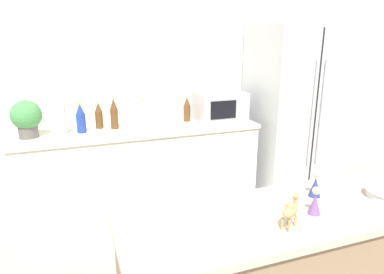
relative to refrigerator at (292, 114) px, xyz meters
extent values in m
cube|color=silver|center=(-1.35, 0.41, 0.36)|extent=(8.00, 0.06, 2.55)
cube|color=white|center=(-1.63, 0.08, -0.48)|extent=(2.19, 0.60, 0.86)
cube|color=silver|center=(-1.63, 0.08, -0.03)|extent=(2.22, 0.63, 0.03)
cube|color=silver|center=(0.00, 0.00, 0.00)|extent=(0.84, 0.73, 1.83)
cube|color=black|center=(0.00, -0.37, 0.00)|extent=(0.01, 0.01, 1.75)
cylinder|color=#B2B5BA|center=(-0.05, -0.38, 0.09)|extent=(0.02, 0.02, 1.01)
cylinder|color=#B2B5BA|center=(0.05, -0.38, 0.09)|extent=(0.02, 0.02, 1.01)
cube|color=#B7AD99|center=(-1.26, -1.83, 0.01)|extent=(1.71, 0.52, 0.03)
cylinder|color=#595451|center=(-2.57, 0.05, 0.03)|extent=(0.16, 0.16, 0.10)
sphere|color=#478E4C|center=(-2.57, 0.05, 0.18)|extent=(0.25, 0.25, 0.25)
cylinder|color=white|center=(-2.33, 0.05, 0.11)|extent=(0.12, 0.12, 0.26)
cube|color=#B2B5BA|center=(-0.80, 0.10, 0.12)|extent=(0.48, 0.36, 0.28)
cube|color=black|center=(-0.85, -0.08, 0.12)|extent=(0.26, 0.01, 0.17)
cylinder|color=#B2B7BC|center=(-1.61, 0.01, 0.07)|extent=(0.08, 0.08, 0.17)
cone|color=#B2B7BC|center=(-1.61, 0.01, 0.20)|extent=(0.07, 0.07, 0.09)
cylinder|color=gold|center=(-1.61, 0.01, 0.25)|extent=(0.03, 0.03, 0.01)
cylinder|color=brown|center=(-1.85, 0.10, 0.07)|extent=(0.07, 0.07, 0.18)
cone|color=brown|center=(-1.85, 0.10, 0.22)|extent=(0.07, 0.07, 0.10)
cylinder|color=gold|center=(-1.85, 0.10, 0.27)|extent=(0.02, 0.02, 0.01)
cylinder|color=brown|center=(-1.98, 0.17, 0.06)|extent=(0.07, 0.07, 0.15)
cone|color=brown|center=(-1.98, 0.17, 0.18)|extent=(0.07, 0.07, 0.09)
cylinder|color=gold|center=(-1.98, 0.17, 0.23)|extent=(0.02, 0.02, 0.01)
cylinder|color=brown|center=(-1.13, 0.16, 0.06)|extent=(0.07, 0.07, 0.16)
cone|color=brown|center=(-1.13, 0.16, 0.18)|extent=(0.07, 0.07, 0.09)
cylinder|color=gold|center=(-1.13, 0.16, 0.23)|extent=(0.03, 0.03, 0.01)
cylinder|color=navy|center=(-2.15, 0.07, 0.07)|extent=(0.08, 0.08, 0.16)
cone|color=navy|center=(-2.15, 0.07, 0.19)|extent=(0.08, 0.08, 0.09)
cylinder|color=gold|center=(-2.15, 0.07, 0.24)|extent=(0.03, 0.03, 0.01)
ellipsoid|color=tan|center=(-1.42, -1.95, 0.10)|extent=(0.11, 0.09, 0.05)
sphere|color=tan|center=(-1.42, -1.95, 0.13)|extent=(0.04, 0.04, 0.04)
cylinder|color=tan|center=(-1.38, -1.93, 0.13)|extent=(0.02, 0.02, 0.05)
sphere|color=tan|center=(-1.38, -1.93, 0.15)|extent=(0.03, 0.03, 0.03)
cylinder|color=tan|center=(-1.40, -1.92, 0.05)|extent=(0.01, 0.01, 0.05)
cylinder|color=tan|center=(-1.39, -1.95, 0.05)|extent=(0.01, 0.01, 0.05)
cylinder|color=tan|center=(-1.45, -1.96, 0.05)|extent=(0.01, 0.01, 0.05)
cylinder|color=tan|center=(-1.44, -1.98, 0.05)|extent=(0.01, 0.01, 0.05)
cone|color=navy|center=(-1.12, -1.74, 0.08)|extent=(0.06, 0.06, 0.10)
sphere|color=beige|center=(-1.12, -1.74, 0.15)|extent=(0.04, 0.04, 0.04)
cone|color=#6B4784|center=(-1.24, -1.89, 0.07)|extent=(0.06, 0.06, 0.09)
sphere|color=beige|center=(-1.24, -1.89, 0.14)|extent=(0.04, 0.04, 0.04)
camera|label=1|loc=(-2.22, -2.99, 0.78)|focal=32.00mm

